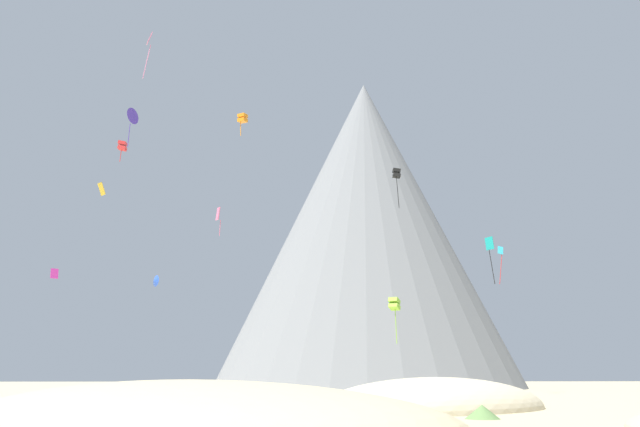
# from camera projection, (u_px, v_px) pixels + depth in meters

# --- Properties ---
(ground_plane) EXTENTS (400.00, 400.00, 0.00)m
(ground_plane) POSITION_uv_depth(u_px,v_px,m) (301.00, 425.00, 30.92)
(ground_plane) COLOR #CCBA8E
(dune_foreground_right) EXTENTS (33.76, 31.58, 1.66)m
(dune_foreground_right) POSITION_uv_depth(u_px,v_px,m) (156.00, 412.00, 41.85)
(dune_foreground_right) COLOR #C6B284
(dune_foreground_right) RESTS_ON ground_plane
(dune_midground) EXTENTS (21.70, 21.17, 4.08)m
(dune_midground) POSITION_uv_depth(u_px,v_px,m) (437.00, 410.00, 43.98)
(dune_midground) COLOR beige
(dune_midground) RESTS_ON ground_plane
(bush_scatter_east) EXTENTS (2.35, 2.35, 1.05)m
(bush_scatter_east) POSITION_uv_depth(u_px,v_px,m) (92.00, 400.00, 46.37)
(bush_scatter_east) COLOR #477238
(bush_scatter_east) RESTS_ON ground_plane
(bush_far_left) EXTENTS (2.59, 2.59, 0.61)m
(bush_far_left) POSITION_uv_depth(u_px,v_px,m) (489.00, 400.00, 52.75)
(bush_far_left) COLOR #668C4C
(bush_far_left) RESTS_ON ground_plane
(bush_ridge_crest) EXTENTS (2.53, 2.53, 0.71)m
(bush_ridge_crest) POSITION_uv_depth(u_px,v_px,m) (482.00, 412.00, 35.34)
(bush_ridge_crest) COLOR #668C4C
(bush_ridge_crest) RESTS_ON ground_plane
(rock_massif) EXTENTS (65.30, 65.30, 54.32)m
(rock_massif) POSITION_uv_depth(u_px,v_px,m) (370.00, 240.00, 122.42)
(rock_massif) COLOR slate
(rock_massif) RESTS_ON ground_plane
(kite_cyan_mid) EXTENTS (0.89, 0.49, 5.05)m
(kite_cyan_mid) POSITION_uv_depth(u_px,v_px,m) (501.00, 257.00, 91.16)
(kite_cyan_mid) COLOR #33BCDB
(kite_magenta_low) EXTENTS (0.77, 0.57, 1.07)m
(kite_magenta_low) POSITION_uv_depth(u_px,v_px,m) (54.00, 274.00, 72.59)
(kite_magenta_low) COLOR #D1339E
(kite_gold_mid) EXTENTS (0.96, 0.62, 1.41)m
(kite_gold_mid) POSITION_uv_depth(u_px,v_px,m) (102.00, 189.00, 73.39)
(kite_gold_mid) COLOR gold
(kite_lime_low) EXTENTS (1.48, 1.51, 5.02)m
(kite_lime_low) POSITION_uv_depth(u_px,v_px,m) (394.00, 304.00, 76.65)
(kite_lime_low) COLOR #8CD133
(kite_rainbow_mid) EXTENTS (0.65, 0.78, 3.37)m
(kite_rainbow_mid) POSITION_uv_depth(u_px,v_px,m) (218.00, 216.00, 81.78)
(kite_rainbow_mid) COLOR #E5668C
(kite_orange_high) EXTENTS (1.17, 1.17, 2.52)m
(kite_orange_high) POSITION_uv_depth(u_px,v_px,m) (243.00, 118.00, 77.03)
(kite_orange_high) COLOR orange
(kite_black_high) EXTENTS (1.06, 1.01, 5.31)m
(kite_black_high) POSITION_uv_depth(u_px,v_px,m) (397.00, 174.00, 92.40)
(kite_black_high) COLOR black
(kite_indigo_high) EXTENTS (1.35, 2.03, 5.03)m
(kite_indigo_high) POSITION_uv_depth(u_px,v_px,m) (132.00, 117.00, 86.58)
(kite_indigo_high) COLOR #5138B2
(kite_red_high) EXTENTS (1.08, 1.01, 2.80)m
(kite_red_high) POSITION_uv_depth(u_px,v_px,m) (122.00, 146.00, 90.84)
(kite_red_high) COLOR red
(kite_blue_low) EXTENTS (1.07, 1.23, 1.29)m
(kite_blue_low) POSITION_uv_depth(u_px,v_px,m) (155.00, 281.00, 77.22)
(kite_blue_low) COLOR blue
(kite_teal_mid) EXTENTS (0.91, 0.84, 5.68)m
(kite_teal_mid) POSITION_uv_depth(u_px,v_px,m) (490.00, 248.00, 83.31)
(kite_teal_mid) COLOR teal
(kite_pink_high) EXTENTS (0.87, 1.00, 5.73)m
(kite_pink_high) POSITION_uv_depth(u_px,v_px,m) (149.00, 45.00, 80.05)
(kite_pink_high) COLOR pink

